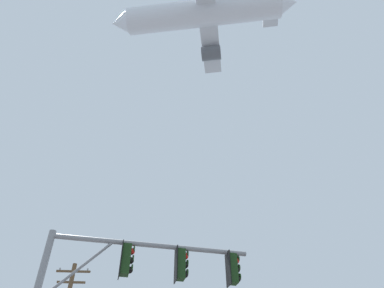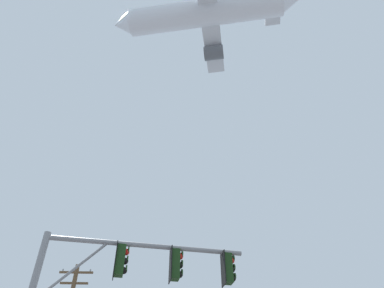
{
  "view_description": "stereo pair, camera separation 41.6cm",
  "coord_description": "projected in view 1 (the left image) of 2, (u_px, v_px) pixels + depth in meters",
  "views": [
    {
      "loc": [
        -1.26,
        -3.66,
        1.11
      ],
      "look_at": [
        -0.14,
        13.74,
        15.53
      ],
      "focal_mm": 33.38,
      "sensor_mm": 36.0,
      "label": 1
    },
    {
      "loc": [
        -0.85,
        -3.68,
        1.11
      ],
      "look_at": [
        -0.14,
        13.74,
        15.53
      ],
      "focal_mm": 33.38,
      "sensor_mm": 36.0,
      "label": 2
    }
  ],
  "objects": [
    {
      "name": "airplane",
      "position": [
        203.0,
        14.0,
        53.43
      ],
      "size": [
        28.08,
        21.69,
        7.66
      ],
      "color": "white"
    },
    {
      "name": "signal_pole_near",
      "position": [
        130.0,
        282.0,
        10.1
      ],
      "size": [
        6.01,
        1.19,
        5.83
      ],
      "color": "gray",
      "rests_on": "ground"
    }
  ]
}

